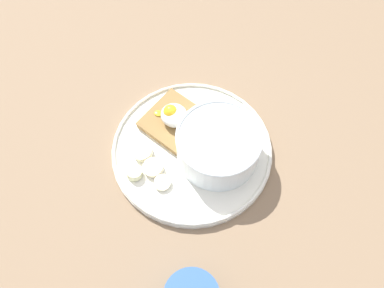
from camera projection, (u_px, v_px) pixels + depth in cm
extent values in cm
cube|color=#7A634A|center=(192.00, 154.00, 77.11)|extent=(120.00, 120.00, 2.00)
cylinder|color=silver|center=(192.00, 151.00, 75.78)|extent=(28.32, 28.32, 1.00)
torus|color=silver|center=(192.00, 149.00, 75.08)|extent=(28.12, 28.12, 0.60)
cylinder|color=white|center=(218.00, 146.00, 72.15)|extent=(14.25, 14.25, 6.22)
torus|color=white|center=(219.00, 137.00, 69.41)|extent=(14.45, 14.45, 0.60)
cylinder|color=#B2677E|center=(218.00, 147.00, 72.57)|extent=(12.85, 12.85, 4.87)
ellipsoid|color=#B2677E|center=(219.00, 141.00, 70.61)|extent=(12.21, 12.21, 1.20)
ellipsoid|color=#C9B196|center=(236.00, 147.00, 69.76)|extent=(1.55, 1.66, 0.60)
ellipsoid|color=#9C6642|center=(212.00, 142.00, 70.23)|extent=(1.54, 1.47, 0.56)
ellipsoid|color=beige|center=(209.00, 147.00, 69.59)|extent=(2.12, 2.20, 0.80)
ellipsoid|color=olive|center=(230.00, 127.00, 71.41)|extent=(1.79, 1.98, 0.71)
ellipsoid|color=#CBB88C|center=(216.00, 156.00, 68.95)|extent=(1.65, 1.42, 0.60)
ellipsoid|color=#D4AE93|center=(227.00, 156.00, 69.00)|extent=(1.12, 1.41, 0.53)
ellipsoid|color=#AE7A5C|center=(220.00, 135.00, 70.73)|extent=(1.57, 1.07, 0.65)
cube|color=olive|center=(175.00, 120.00, 76.78)|extent=(10.76, 10.76, 0.30)
cube|color=tan|center=(175.00, 122.00, 77.27)|extent=(10.54, 10.54, 1.32)
ellipsoid|color=white|center=(174.00, 115.00, 75.38)|extent=(4.94, 4.63, 2.98)
sphere|color=yellow|center=(170.00, 112.00, 74.79)|extent=(2.57, 2.57, 2.57)
ellipsoid|color=yellow|center=(158.00, 113.00, 77.10)|extent=(1.83, 1.66, 0.36)
cylinder|color=#F7E9C4|center=(153.00, 168.00, 72.89)|extent=(3.66, 3.77, 1.59)
cylinder|color=#C1B699|center=(153.00, 166.00, 72.37)|extent=(0.66, 0.67, 0.19)
cylinder|color=#EEE6C0|center=(143.00, 152.00, 74.31)|extent=(4.98, 4.96, 1.64)
cylinder|color=#BAB496|center=(142.00, 151.00, 73.81)|extent=(0.89, 0.88, 0.21)
cylinder|color=#F3E9BD|center=(162.00, 183.00, 71.71)|extent=(3.67, 3.60, 1.44)
cylinder|color=#BDB693|center=(162.00, 182.00, 71.34)|extent=(0.65, 0.65, 0.23)
cylinder|color=beige|center=(134.00, 173.00, 72.39)|extent=(3.71, 3.77, 1.66)
cylinder|color=#B5B689|center=(134.00, 172.00, 71.88)|extent=(0.66, 0.66, 0.21)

